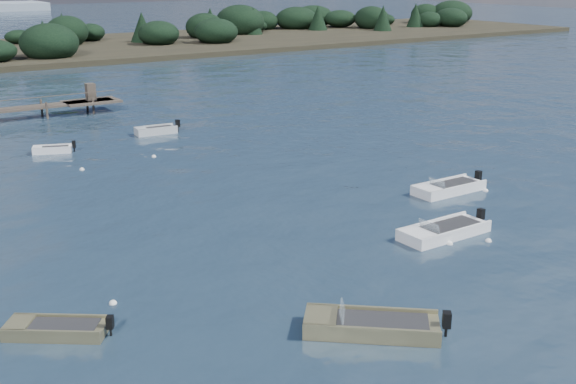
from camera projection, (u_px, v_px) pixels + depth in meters
ground at (16, 98)px, 75.28m from camera, size 400.00×400.00×0.00m
dinghy_mid_grey at (57, 331)px, 26.65m from camera, size 3.79×3.29×1.01m
tender_far_grey_b at (156, 132)px, 58.87m from camera, size 3.75×1.63×1.27m
dinghy_mid_white_b at (448, 189)px, 43.59m from camera, size 5.03×1.77×1.25m
tender_far_white at (52, 151)px, 52.88m from camera, size 3.09×2.01×1.05m
dinghy_near_olive at (371, 328)px, 26.81m from camera, size 4.99×4.63×1.31m
dinghy_mid_white_a at (444, 233)px, 36.47m from camera, size 5.32×1.92×1.24m
buoy_b at (450, 244)px, 35.42m from camera, size 0.32×0.32×0.32m
buoy_c at (113, 304)px, 29.14m from camera, size 0.32×0.32×0.32m
buoy_d at (486, 191)px, 43.84m from camera, size 0.32×0.32×0.32m
buoy_e at (82, 170)px, 48.43m from camera, size 0.32×0.32×0.32m
buoy_extra_a at (154, 157)px, 51.75m from camera, size 0.32×0.32×0.32m
buoy_extra_b at (488, 241)px, 35.77m from camera, size 0.32×0.32×0.32m
far_headland at (109, 37)px, 119.71m from camera, size 190.00×40.00×5.80m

